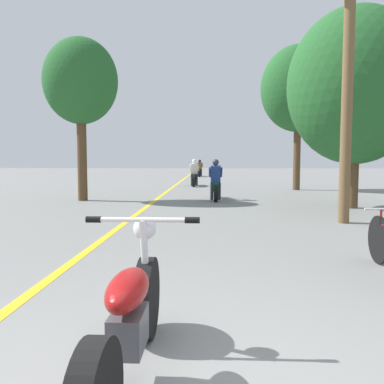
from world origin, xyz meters
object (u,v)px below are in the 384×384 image
(roadside_tree_right_near, at_px, (356,86))
(roadside_tree_right_far, at_px, (298,89))
(roadside_tree_left, at_px, (80,82))
(motorcycle_rider_lead, at_px, (216,184))
(motorcycle_rider_far, at_px, (200,170))
(utility_pole, at_px, (347,88))
(motorcycle_rider_mid, at_px, (194,176))
(motorcycle_foreground, at_px, (130,320))

(roadside_tree_right_near, xyz_separation_m, roadside_tree_right_far, (-0.16, 6.93, 1.09))
(roadside_tree_left, bearing_deg, motorcycle_rider_lead, 5.91)
(motorcycle_rider_far, bearing_deg, motorcycle_rider_lead, -86.74)
(motorcycle_rider_lead, distance_m, motorcycle_rider_far, 18.56)
(utility_pole, height_order, roadside_tree_right_far, roadside_tree_right_far)
(motorcycle_rider_lead, xyz_separation_m, motorcycle_rider_far, (-1.06, 18.53, -0.02))
(utility_pole, distance_m, roadside_tree_right_far, 9.92)
(utility_pole, distance_m, roadside_tree_right_near, 3.08)
(utility_pole, height_order, motorcycle_rider_mid, utility_pole)
(utility_pole, relative_size, roadside_tree_right_near, 1.01)
(roadside_tree_right_far, relative_size, motorcycle_foreground, 3.09)
(motorcycle_foreground, relative_size, motorcycle_rider_mid, 1.02)
(roadside_tree_right_near, bearing_deg, motorcycle_rider_lead, 150.68)
(roadside_tree_right_near, distance_m, roadside_tree_left, 8.67)
(utility_pole, distance_m, motorcycle_rider_mid, 13.02)
(motorcycle_rider_mid, bearing_deg, utility_pole, -72.59)
(roadside_tree_right_near, height_order, motorcycle_foreground, roadside_tree_right_near)
(roadside_tree_right_near, distance_m, motorcycle_rider_mid, 11.02)
(utility_pole, height_order, roadside_tree_right_near, utility_pole)
(motorcycle_foreground, bearing_deg, motorcycle_rider_mid, 91.09)
(roadside_tree_right_near, height_order, motorcycle_rider_lead, roadside_tree_right_near)
(roadside_tree_left, bearing_deg, motorcycle_rider_mid, 65.33)
(roadside_tree_left, bearing_deg, roadside_tree_right_far, 31.95)
(utility_pole, bearing_deg, motorcycle_rider_far, 99.29)
(motorcycle_rider_lead, bearing_deg, motorcycle_rider_mid, 98.18)
(motorcycle_rider_lead, xyz_separation_m, motorcycle_rider_mid, (-1.03, 7.18, -0.00))
(roadside_tree_right_near, distance_m, motorcycle_foreground, 10.98)
(utility_pole, distance_m, motorcycle_rider_lead, 6.23)
(roadside_tree_left, height_order, motorcycle_rider_lead, roadside_tree_left)
(utility_pole, bearing_deg, roadside_tree_left, 148.20)
(roadside_tree_left, xyz_separation_m, motorcycle_rider_lead, (4.55, 0.47, -3.45))
(utility_pole, xyz_separation_m, motorcycle_rider_far, (-3.85, 23.55, -2.43))
(motorcycle_foreground, xyz_separation_m, motorcycle_rider_mid, (-0.36, 18.88, 0.11))
(roadside_tree_right_far, height_order, motorcycle_foreground, roadside_tree_right_far)
(motorcycle_rider_far, bearing_deg, motorcycle_foreground, -89.27)
(roadside_tree_right_far, distance_m, motorcycle_rider_far, 15.18)
(roadside_tree_left, height_order, motorcycle_rider_mid, roadside_tree_left)
(utility_pole, relative_size, motorcycle_rider_far, 2.92)
(utility_pole, height_order, roadside_tree_left, utility_pole)
(motorcycle_rider_lead, bearing_deg, roadside_tree_right_near, -29.32)
(motorcycle_foreground, relative_size, motorcycle_rider_far, 1.08)
(utility_pole, height_order, motorcycle_rider_far, utility_pole)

